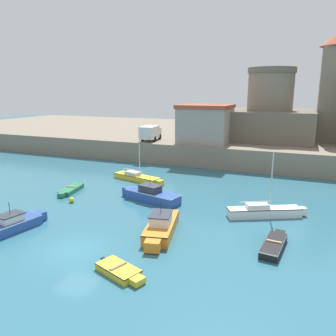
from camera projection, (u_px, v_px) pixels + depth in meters
ground_plane at (75, 250)px, 21.29m from camera, size 200.00×200.00×0.00m
quay_seawall at (228, 138)px, 61.89m from camera, size 120.00×40.00×2.87m
sailboat_yellow_1 at (137, 177)px, 37.81m from camera, size 6.78×2.96×4.90m
dinghy_green_2 at (71, 189)px, 33.57m from camera, size 1.86×4.17×0.58m
dinghy_yellow_3 at (120, 270)px, 18.48m from camera, size 3.39×2.17×0.49m
sailboat_white_4 at (265, 211)px, 26.92m from camera, size 6.26×3.82×5.41m
dinghy_black_5 at (274, 245)px, 21.42m from camera, size 1.54×4.21×0.61m
motorboat_blue_6 at (11, 225)px, 24.07m from camera, size 2.43×5.50×2.24m
motorboat_blue_7 at (151, 195)px, 30.72m from camera, size 6.34×2.99×2.46m
motorboat_orange_8 at (161, 226)px, 23.68m from camera, size 2.95×6.25×2.47m
mooring_buoy at (72, 200)px, 30.37m from camera, size 0.49×0.49×0.49m
fortress at (269, 117)px, 50.32m from camera, size 13.25×13.25×10.65m
harbor_shed_near_wharf at (205, 123)px, 46.95m from camera, size 7.21×6.76×5.37m
truck_on_quay at (150, 132)px, 48.79m from camera, size 2.45×4.45×2.20m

